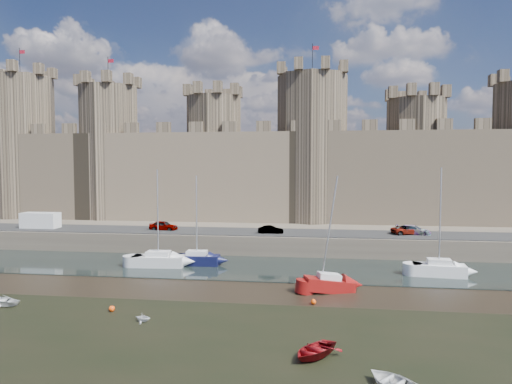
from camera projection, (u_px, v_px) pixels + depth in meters
ground at (266, 364)px, 26.22m from camera, size 160.00×160.00×0.00m
water_channel at (290, 269)px, 49.96m from camera, size 160.00×12.00×0.08m
quay at (301, 219)px, 85.51m from camera, size 160.00×60.00×2.50m
road at (295, 233)px, 59.71m from camera, size 160.00×7.00×0.10m
castle at (295, 163)px, 73.10m from camera, size 108.50×11.00×29.00m
car_0 at (163, 226)px, 62.03m from camera, size 4.06×2.12×1.32m
car_1 at (271, 230)px, 58.87m from camera, size 3.29×1.20×1.08m
car_2 at (413, 230)px, 58.05m from camera, size 4.60×2.72×1.25m
car_3 at (408, 230)px, 58.10m from camera, size 4.58×2.98×1.17m
van at (40, 221)px, 63.84m from camera, size 5.14×2.06×2.24m
sailboat_0 at (158, 260)px, 50.96m from camera, size 5.93×2.63×10.84m
sailboat_1 at (197, 258)px, 51.81m from camera, size 5.11×2.08×10.15m
sailboat_2 at (439, 268)px, 46.55m from camera, size 5.30×2.46×11.08m
sailboat_4 at (329, 283)px, 41.07m from camera, size 4.81×3.04×10.51m
dinghy_2 at (394, 383)px, 23.18m from camera, size 3.63×3.68×0.62m
dinghy_3 at (143, 318)px, 33.08m from camera, size 1.40×1.27×0.64m
dinghy_4 at (314, 351)px, 27.10m from camera, size 3.96×4.27×0.72m
buoy_1 at (112, 309)px, 35.48m from camera, size 0.47×0.47×0.47m
buoy_3 at (313, 302)px, 37.32m from camera, size 0.44×0.44×0.44m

